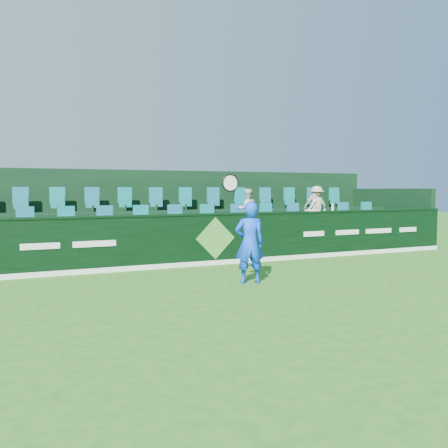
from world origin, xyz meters
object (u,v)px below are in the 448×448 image
tennis_player (249,242)px  spectator_right (317,206)px  towel (312,210)px  drinks_bottle (333,207)px  spectator_middle (315,207)px  spectator_left (247,209)px

tennis_player → spectator_right: 5.90m
tennis_player → towel: tennis_player is taller
drinks_bottle → spectator_right: bearing=78.2°
spectator_middle → tennis_player: bearing=45.8°
spectator_left → drinks_bottle: 2.51m
spectator_middle → drinks_bottle: spectator_middle is taller
spectator_left → towel: 1.89m
tennis_player → spectator_right: tennis_player is taller
spectator_left → drinks_bottle: size_ratio=5.69×
tennis_player → spectator_middle: (4.38, 3.84, 0.56)m
tennis_player → spectator_left: bearing=62.8°
tennis_player → towel: bearing=37.9°
tennis_player → spectator_left: 4.34m
spectator_left → towel: spectator_left is taller
towel → drinks_bottle: drinks_bottle is taller
spectator_middle → drinks_bottle: bearing=86.0°
spectator_middle → spectator_right: bearing=-175.3°
spectator_middle → spectator_right: size_ratio=0.99×
tennis_player → towel: size_ratio=6.61×
spectator_middle → towel: (-0.90, -1.12, -0.05)m
spectator_right → drinks_bottle: spectator_right is taller
spectator_right → towel: 1.48m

